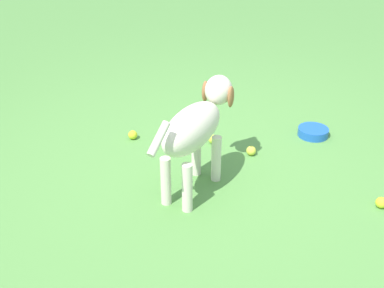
% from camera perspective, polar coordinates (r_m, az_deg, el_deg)
% --- Properties ---
extents(ground, '(14.00, 14.00, 0.00)m').
position_cam_1_polar(ground, '(3.11, 2.64, -2.76)').
color(ground, '#548C42').
extents(dog, '(0.62, 0.75, 0.62)m').
position_cam_1_polar(dog, '(2.71, 0.55, 2.17)').
color(dog, silver).
rests_on(dog, ground).
extents(tennis_ball_0, '(0.07, 0.07, 0.07)m').
position_cam_1_polar(tennis_ball_0, '(3.25, 7.11, -0.80)').
color(tennis_ball_0, '#CFD341').
rests_on(tennis_ball_0, ground).
extents(tennis_ball_1, '(0.07, 0.07, 0.07)m').
position_cam_1_polar(tennis_ball_1, '(2.92, 21.76, -6.54)').
color(tennis_ball_1, '#CAD729').
rests_on(tennis_ball_1, ground).
extents(tennis_ball_3, '(0.07, 0.07, 0.07)m').
position_cam_1_polar(tennis_ball_3, '(3.45, -7.13, 1.09)').
color(tennis_ball_3, '#C8D82A').
rests_on(tennis_ball_3, ground).
extents(tennis_ball_4, '(0.07, 0.07, 0.07)m').
position_cam_1_polar(tennis_ball_4, '(3.37, 2.53, 0.59)').
color(tennis_ball_4, '#C2D13C').
rests_on(tennis_ball_4, ground).
extents(water_bowl, '(0.22, 0.22, 0.06)m').
position_cam_1_polar(water_bowl, '(3.58, 14.33, 1.41)').
color(water_bowl, blue).
rests_on(water_bowl, ground).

